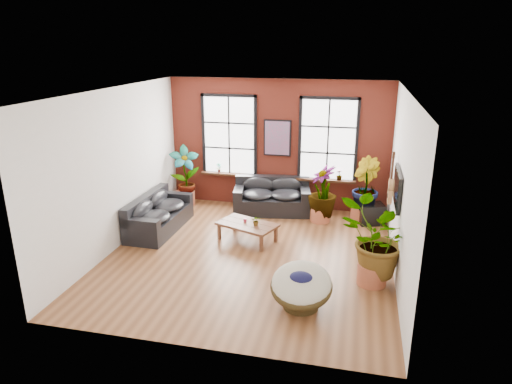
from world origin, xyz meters
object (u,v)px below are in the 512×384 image
at_px(coffee_table, 247,225).
at_px(sofa_left, 157,215).
at_px(papasan_chair, 301,286).
at_px(sofa_back, 272,197).

bearing_deg(coffee_table, sofa_left, -162.87).
xyz_separation_m(sofa_left, papasan_chair, (3.89, -2.68, 0.03)).
relative_size(sofa_left, coffee_table, 1.44).
bearing_deg(sofa_left, sofa_back, -52.20).
xyz_separation_m(sofa_back, coffee_table, (-0.19, -2.02, -0.04)).
distance_m(sofa_back, papasan_chair, 4.74).
bearing_deg(sofa_left, coffee_table, -92.78).
distance_m(sofa_back, coffee_table, 2.02).
bearing_deg(papasan_chair, coffee_table, 122.68).
xyz_separation_m(coffee_table, papasan_chair, (1.58, -2.52, 0.04)).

